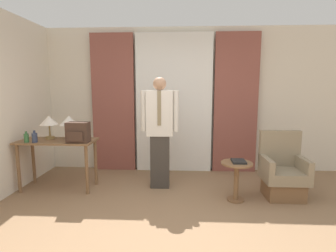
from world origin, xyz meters
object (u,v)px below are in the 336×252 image
bottle_by_lamp (35,138)px  armchair (283,173)px  book (239,161)px  table_lamp_left (49,121)px  desk (58,148)px  table_lamp_right (69,122)px  side_table (236,175)px  person (160,128)px  bottle_near_edge (26,138)px  backpack (78,132)px

bottle_by_lamp → armchair: bottle_by_lamp is taller
book → armchair: bearing=14.4°
table_lamp_left → desk: bearing=-31.9°
desk → table_lamp_right: (0.16, 0.10, 0.41)m
side_table → book: book is taller
table_lamp_right → side_table: size_ratio=0.66×
desk → table_lamp_right: bearing=31.9°
bottle_by_lamp → table_lamp_right: bearing=34.8°
side_table → person: bearing=157.9°
table_lamp_right → armchair: (3.25, -0.23, -0.71)m
bottle_near_edge → bottle_by_lamp: size_ratio=0.94×
table_lamp_right → person: (1.43, 0.04, -0.10)m
desk → bottle_by_lamp: size_ratio=6.52×
desk → bottle_by_lamp: bottle_by_lamp is taller
person → side_table: person is taller
backpack → side_table: (2.31, -0.18, -0.55)m
person → book: size_ratio=7.82×
side_table → book: (0.02, 0.01, 0.19)m
desk → book: bearing=-6.5°
table_lamp_right → backpack: table_lamp_right is taller
backpack → person: 1.23m
bottle_by_lamp → book: bearing=-2.4°
table_lamp_right → book: table_lamp_right is taller
backpack → side_table: size_ratio=0.57×
desk → table_lamp_left: 0.45m
bottle_by_lamp → person: person is taller
desk → side_table: size_ratio=2.10×
table_lamp_right → backpack: (0.24, -0.24, -0.13)m
desk → table_lamp_left: size_ratio=3.17×
desk → backpack: (0.40, -0.14, 0.28)m
bottle_near_edge → side_table: 3.11m
bottle_by_lamp → side_table: bearing=-2.6°
bottle_by_lamp → side_table: bottle_by_lamp is taller
table_lamp_right → bottle_by_lamp: 0.54m
person → book: (1.14, -0.44, -0.39)m
bottle_near_edge → backpack: backpack is taller
armchair → book: 0.74m
table_lamp_left → bottle_near_edge: table_lamp_left is taller
bottle_by_lamp → backpack: backpack is taller
side_table → book: size_ratio=2.49×
bottle_near_edge → bottle_by_lamp: (0.12, 0.00, 0.00)m
bottle_by_lamp → armchair: (3.66, 0.05, -0.51)m
desk → bottle_near_edge: size_ratio=6.96×
bottle_by_lamp → book: size_ratio=0.80×
bottle_near_edge → armchair: armchair is taller
table_lamp_left → armchair: 3.65m
desk → side_table: (2.70, -0.32, -0.28)m
backpack → armchair: (3.01, 0.01, -0.58)m
backpack → desk: bearing=160.2°
table_lamp_right → bottle_by_lamp: (-0.41, -0.28, -0.21)m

